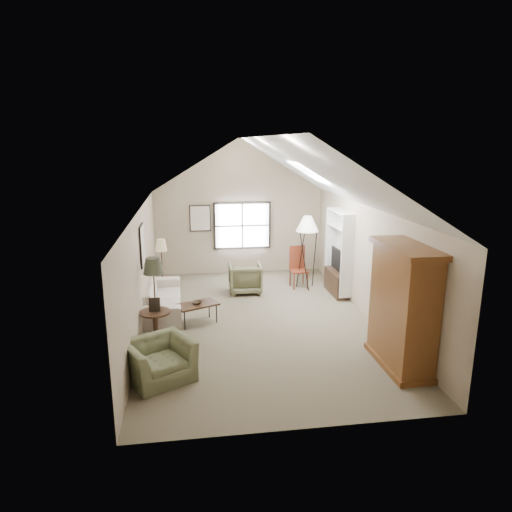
{
  "coord_description": "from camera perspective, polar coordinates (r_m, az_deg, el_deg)",
  "views": [
    {
      "loc": [
        -1.43,
        -9.43,
        3.9
      ],
      "look_at": [
        0.0,
        0.4,
        1.4
      ],
      "focal_mm": 32.0,
      "sensor_mm": 36.0,
      "label": 1
    }
  ],
  "objects": [
    {
      "name": "sofa",
      "position": [
        10.98,
        -11.89,
        -5.04
      ],
      "size": [
        1.01,
        2.45,
        0.71
      ],
      "primitive_type": "imported",
      "rotation": [
        0.0,
        0.0,
        1.6
      ],
      "color": "beige",
      "rests_on": "ground"
    },
    {
      "name": "tv_alcove",
      "position": [
        11.98,
        10.31,
        0.62
      ],
      "size": [
        0.32,
        1.3,
        2.1
      ],
      "primitive_type": "cube",
      "color": "white",
      "rests_on": "ground"
    },
    {
      "name": "tan_lamp",
      "position": [
        12.0,
        -11.66,
        -1.34
      ],
      "size": [
        0.31,
        0.31,
        1.52
      ],
      "primitive_type": null,
      "rotation": [
        0.0,
        0.0,
        0.03
      ],
      "color": "tan",
      "rests_on": "ground"
    },
    {
      "name": "armoire",
      "position": [
        8.38,
        17.88,
        -6.1
      ],
      "size": [
        0.6,
        1.5,
        2.2
      ],
      "primitive_type": "cube",
      "color": "brown",
      "rests_on": "ground"
    },
    {
      "name": "tripod_lamp",
      "position": [
        12.32,
        6.35,
        0.49
      ],
      "size": [
        0.69,
        0.69,
        2.03
      ],
      "primitive_type": null,
      "rotation": [
        0.0,
        0.0,
        -0.19
      ],
      "color": "white",
      "rests_on": "ground"
    },
    {
      "name": "side_chair",
      "position": [
        12.49,
        5.4,
        -1.43
      ],
      "size": [
        0.47,
        0.47,
        1.13
      ],
      "primitive_type": "cube",
      "rotation": [
        0.0,
        0.0,
        0.07
      ],
      "color": "maroon",
      "rests_on": "ground"
    },
    {
      "name": "dark_lamp",
      "position": [
        9.5,
        -12.53,
        -4.99
      ],
      "size": [
        0.42,
        0.42,
        1.69
      ],
      "primitive_type": null,
      "rotation": [
        0.0,
        0.0,
        0.03
      ],
      "color": "#292D20",
      "rests_on": "ground"
    },
    {
      "name": "tv_panel",
      "position": [
        12.03,
        10.17,
        -0.45
      ],
      "size": [
        0.05,
        0.9,
        0.55
      ],
      "primitive_type": "cube",
      "color": "black",
      "rests_on": "media_console"
    },
    {
      "name": "side_table",
      "position": [
        9.5,
        -12.43,
        -8.47
      ],
      "size": [
        0.62,
        0.62,
        0.61
      ],
      "primitive_type": "cylinder",
      "rotation": [
        0.0,
        0.0,
        0.03
      ],
      "color": "#3E2319",
      "rests_on": "ground"
    },
    {
      "name": "media_console",
      "position": [
        12.19,
        10.04,
        -3.27
      ],
      "size": [
        0.34,
        1.18,
        0.6
      ],
      "primitive_type": "cube",
      "color": "#382316",
      "rests_on": "ground"
    },
    {
      "name": "armchair_far",
      "position": [
        12.08,
        -1.36,
        -2.78
      ],
      "size": [
        0.85,
        0.88,
        0.78
      ],
      "primitive_type": "imported",
      "rotation": [
        0.0,
        0.0,
        3.11
      ],
      "color": "#6D6E4D",
      "rests_on": "ground"
    },
    {
      "name": "room_shell",
      "position": [
        9.56,
        0.35,
        9.97
      ],
      "size": [
        5.01,
        8.01,
        4.0
      ],
      "color": "#706650",
      "rests_on": "ground"
    },
    {
      "name": "wall_art",
      "position": [
        11.59,
        -10.37,
        3.09
      ],
      "size": [
        1.97,
        3.71,
        0.88
      ],
      "color": "black",
      "rests_on": "room_shell"
    },
    {
      "name": "window",
      "position": [
        13.7,
        -1.73,
        3.82
      ],
      "size": [
        1.72,
        0.08,
        1.42
      ],
      "primitive_type": "cube",
      "color": "black",
      "rests_on": "room_shell"
    },
    {
      "name": "armchair_near",
      "position": [
        8.0,
        -12.03,
        -12.63
      ],
      "size": [
        1.37,
        1.31,
        0.69
      ],
      "primitive_type": "imported",
      "rotation": [
        0.0,
        0.0,
        0.5
      ],
      "color": "#616647",
      "rests_on": "ground"
    },
    {
      "name": "skylight",
      "position": [
        10.71,
        6.62,
        10.39
      ],
      "size": [
        0.8,
        1.2,
        0.52
      ],
      "primitive_type": null,
      "color": "white",
      "rests_on": "room_shell"
    },
    {
      "name": "bowl",
      "position": [
        10.08,
        -7.39,
        -5.8
      ],
      "size": [
        0.28,
        0.28,
        0.05
      ],
      "primitive_type": "imported",
      "rotation": [
        0.0,
        0.0,
        0.42
      ],
      "color": "#362716",
      "rests_on": "coffee_table"
    },
    {
      "name": "coffee_table",
      "position": [
        10.17,
        -7.34,
        -7.16
      ],
      "size": [
        1.02,
        0.82,
        0.46
      ],
      "primitive_type": "cube",
      "rotation": [
        0.0,
        0.0,
        0.42
      ],
      "color": "#372416",
      "rests_on": "ground"
    }
  ]
}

